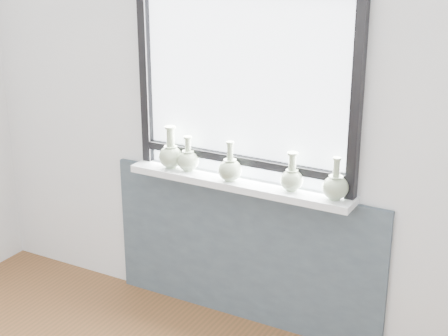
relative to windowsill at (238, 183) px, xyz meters
The scene contains 9 objects.
back_wall 0.43m from the windowsill, 90.00° to the left, with size 3.60×0.02×2.60m, color silver.
apron_panel 0.46m from the windowsill, 90.00° to the left, with size 1.70×0.03×0.86m, color #43535F.
windowsill is the anchor object (origin of this frame).
window 0.56m from the windowsill, 90.00° to the left, with size 1.30×0.06×1.05m.
vase_a 0.45m from the windowsill, behind, with size 0.14×0.14×0.25m.
vase_b 0.33m from the windowsill, behind, with size 0.12×0.12×0.20m.
vase_c 0.10m from the windowsill, 143.95° to the right, with size 0.13×0.13×0.22m.
vase_d 0.33m from the windowsill, ahead, with size 0.12×0.12×0.21m.
vase_e 0.57m from the windowsill, ahead, with size 0.13×0.13×0.22m.
Camera 1 is at (1.63, -1.41, 2.23)m, focal length 55.00 mm.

